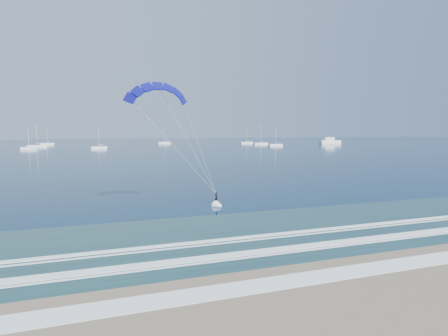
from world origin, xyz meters
name	(u,v)px	position (x,y,z in m)	size (l,w,h in m)	color
ground	(357,269)	(0.00, 0.00, 0.00)	(900.00, 900.00, 0.00)	#07283F
kitesurfer_rig	(190,145)	(-5.25, 21.00, 7.42)	(13.08, 8.45, 14.65)	gold
motor_yacht	(330,141)	(150.46, 214.17, 1.73)	(15.91, 4.24, 6.46)	silver
sailboat_1	(29,148)	(-37.06, 192.46, 0.67)	(7.29, 2.40, 10.20)	silver
sailboat_2	(37,146)	(-35.65, 220.80, 0.69)	(9.97, 2.40, 13.27)	silver
sailboat_3	(99,147)	(-5.13, 188.10, 0.67)	(7.40, 2.40, 10.45)	silver
sailboat_4	(164,143)	(42.62, 255.86, 0.68)	(8.56, 2.40, 11.66)	silver
sailboat_5	(261,144)	(97.51, 214.75, 0.69)	(9.67, 2.40, 13.07)	silver
sailboat_6	(276,145)	(94.40, 188.45, 0.68)	(8.45, 2.40, 11.48)	silver
sailboat_7	(246,143)	(97.52, 237.60, 0.69)	(9.19, 2.40, 12.98)	silver
sailboat_8	(47,144)	(-32.79, 259.76, 0.67)	(8.04, 2.40, 10.62)	silver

